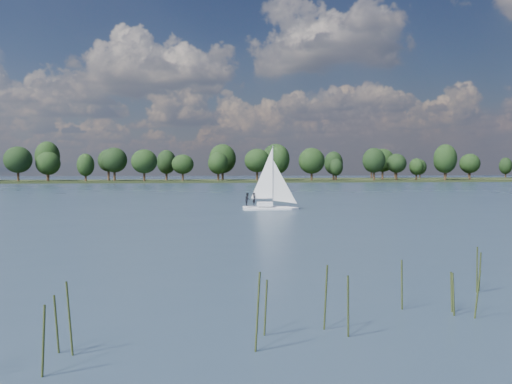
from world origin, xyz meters
The scene contains 6 objects.
ground centered at (0.00, 100.00, 0.00)m, with size 700.00×700.00×0.00m, color #233342.
far_shore centered at (0.00, 212.00, 0.00)m, with size 660.00×40.00×1.50m, color black.
far_shore_back centered at (160.00, 260.00, 0.00)m, with size 220.00×30.00×1.40m, color black.
sailboat centered at (6.45, 42.11, 2.36)m, with size 6.43×1.84×8.45m.
treeline centered at (-3.00, 207.76, 8.16)m, with size 562.42×73.46×18.12m.
reeds centered at (0.48, -9.53, 0.89)m, with size 59.92×11.83×2.38m.
Camera 1 is at (-5.91, -28.39, 5.03)m, focal length 40.00 mm.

